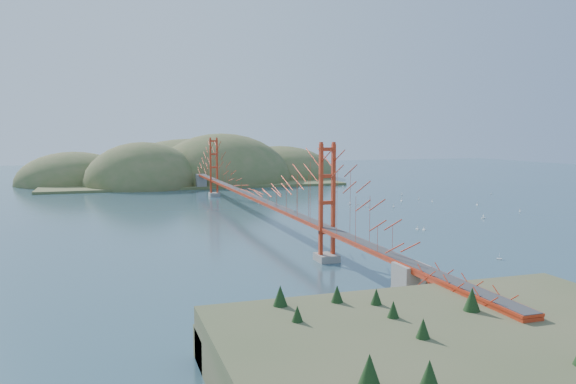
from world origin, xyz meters
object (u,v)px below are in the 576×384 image
object	(u,v)px
bridge	(251,171)
fort	(429,307)
sailboat_0	(424,229)
sailboat_1	(367,206)
sailboat_2	(483,217)

from	to	relation	value
bridge	fort	distance (m)	48.40
sailboat_0	sailboat_1	distance (m)	23.64
fort	sailboat_1	distance (m)	57.95
sailboat_1	sailboat_0	bearing A→B (deg)	-97.95
bridge	fort	size ratio (longest dim) A/B	25.51
sailboat_2	sailboat_0	distance (m)	14.93
fort	sailboat_2	size ratio (longest dim) A/B	5.31
sailboat_0	fort	bearing A→B (deg)	-121.07
fort	sailboat_1	bearing A→B (deg)	68.15
sailboat_2	sailboat_1	distance (m)	20.30
sailboat_2	sailboat_0	size ratio (longest dim) A/B	0.96
bridge	sailboat_0	distance (m)	26.59
bridge	sailboat_2	xyz separation A→B (m)	(32.38, -11.62, -6.86)
bridge	fort	world-z (taller)	bridge
sailboat_2	bridge	bearing A→B (deg)	160.25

